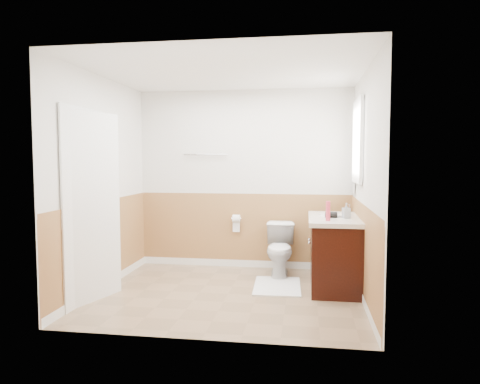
% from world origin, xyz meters
% --- Properties ---
extents(floor, '(3.00, 3.00, 0.00)m').
position_xyz_m(floor, '(0.00, 0.00, 0.00)').
color(floor, '#8C7051').
rests_on(floor, ground).
extents(ceiling, '(3.00, 3.00, 0.00)m').
position_xyz_m(ceiling, '(0.00, 0.00, 2.50)').
color(ceiling, white).
rests_on(ceiling, floor).
extents(wall_back, '(3.00, 0.00, 3.00)m').
position_xyz_m(wall_back, '(0.00, 1.30, 1.25)').
color(wall_back, silver).
rests_on(wall_back, floor).
extents(wall_front, '(3.00, 0.00, 3.00)m').
position_xyz_m(wall_front, '(0.00, -1.30, 1.25)').
color(wall_front, silver).
rests_on(wall_front, floor).
extents(wall_left, '(0.00, 3.00, 3.00)m').
position_xyz_m(wall_left, '(-1.50, 0.00, 1.25)').
color(wall_left, silver).
rests_on(wall_left, floor).
extents(wall_right, '(0.00, 3.00, 3.00)m').
position_xyz_m(wall_right, '(1.50, 0.00, 1.25)').
color(wall_right, silver).
rests_on(wall_right, floor).
extents(wainscot_back, '(3.00, 0.00, 3.00)m').
position_xyz_m(wainscot_back, '(0.00, 1.29, 0.50)').
color(wainscot_back, '#AC7345').
rests_on(wainscot_back, floor).
extents(wainscot_front, '(3.00, 0.00, 3.00)m').
position_xyz_m(wainscot_front, '(0.00, -1.29, 0.50)').
color(wainscot_front, '#AC7345').
rests_on(wainscot_front, floor).
extents(wainscot_left, '(0.00, 2.60, 2.60)m').
position_xyz_m(wainscot_left, '(-1.49, 0.00, 0.50)').
color(wainscot_left, '#AC7345').
rests_on(wainscot_left, floor).
extents(wainscot_right, '(0.00, 2.60, 2.60)m').
position_xyz_m(wainscot_right, '(1.49, 0.00, 0.50)').
color(wainscot_right, '#AC7345').
rests_on(wainscot_right, floor).
extents(toilet, '(0.41, 0.69, 0.68)m').
position_xyz_m(toilet, '(0.54, 0.90, 0.34)').
color(toilet, white).
rests_on(toilet, floor).
extents(bath_mat, '(0.58, 0.82, 0.02)m').
position_xyz_m(bath_mat, '(0.54, 0.35, 0.01)').
color(bath_mat, white).
rests_on(bath_mat, floor).
extents(vanity_cabinet, '(0.55, 1.10, 0.80)m').
position_xyz_m(vanity_cabinet, '(1.21, 0.45, 0.40)').
color(vanity_cabinet, black).
rests_on(vanity_cabinet, floor).
extents(vanity_knob_left, '(0.03, 0.03, 0.03)m').
position_xyz_m(vanity_knob_left, '(0.91, 0.35, 0.55)').
color(vanity_knob_left, silver).
rests_on(vanity_knob_left, vanity_cabinet).
extents(vanity_knob_right, '(0.03, 0.03, 0.03)m').
position_xyz_m(vanity_knob_right, '(0.91, 0.55, 0.55)').
color(vanity_knob_right, white).
rests_on(vanity_knob_right, vanity_cabinet).
extents(countertop, '(0.60, 1.15, 0.05)m').
position_xyz_m(countertop, '(1.20, 0.45, 0.83)').
color(countertop, silver).
rests_on(countertop, vanity_cabinet).
extents(sink_basin, '(0.36, 0.36, 0.02)m').
position_xyz_m(sink_basin, '(1.21, 0.60, 0.86)').
color(sink_basin, white).
rests_on(sink_basin, countertop).
extents(faucet, '(0.02, 0.02, 0.14)m').
position_xyz_m(faucet, '(1.39, 0.60, 0.92)').
color(faucet, '#B6B6BD').
rests_on(faucet, countertop).
extents(lotion_bottle, '(0.05, 0.05, 0.22)m').
position_xyz_m(lotion_bottle, '(1.11, 0.10, 0.96)').
color(lotion_bottle, '#D83751').
rests_on(lotion_bottle, countertop).
extents(soap_dispenser, '(0.10, 0.10, 0.18)m').
position_xyz_m(soap_dispenser, '(1.33, 0.36, 0.94)').
color(soap_dispenser, '#929DA5').
rests_on(soap_dispenser, countertop).
extents(hair_dryer_body, '(0.14, 0.07, 0.07)m').
position_xyz_m(hair_dryer_body, '(1.16, 0.38, 0.89)').
color(hair_dryer_body, black).
rests_on(hair_dryer_body, countertop).
extents(hair_dryer_handle, '(0.03, 0.03, 0.07)m').
position_xyz_m(hair_dryer_handle, '(1.13, 0.32, 0.86)').
color(hair_dryer_handle, black).
rests_on(hair_dryer_handle, countertop).
extents(mirror_panel, '(0.02, 0.35, 0.90)m').
position_xyz_m(mirror_panel, '(1.48, 1.10, 1.55)').
color(mirror_panel, silver).
rests_on(mirror_panel, wall_right).
extents(window_frame, '(0.04, 0.80, 1.00)m').
position_xyz_m(window_frame, '(1.47, 0.59, 1.75)').
color(window_frame, white).
rests_on(window_frame, wall_right).
extents(window_glass, '(0.01, 0.70, 0.90)m').
position_xyz_m(window_glass, '(1.49, 0.59, 1.75)').
color(window_glass, white).
rests_on(window_glass, wall_right).
extents(door, '(0.29, 0.78, 2.04)m').
position_xyz_m(door, '(-1.40, -0.45, 1.02)').
color(door, white).
rests_on(door, wall_left).
extents(door_frame, '(0.02, 0.92, 2.10)m').
position_xyz_m(door_frame, '(-1.48, -0.45, 1.03)').
color(door_frame, white).
rests_on(door_frame, wall_left).
extents(door_knob, '(0.06, 0.06, 0.06)m').
position_xyz_m(door_knob, '(-1.34, -0.12, 0.95)').
color(door_knob, silver).
rests_on(door_knob, door).
extents(towel_bar, '(0.62, 0.02, 0.02)m').
position_xyz_m(towel_bar, '(-0.55, 1.25, 1.60)').
color(towel_bar, silver).
rests_on(towel_bar, wall_back).
extents(tp_holder_bar, '(0.14, 0.02, 0.02)m').
position_xyz_m(tp_holder_bar, '(-0.10, 1.23, 0.70)').
color(tp_holder_bar, silver).
rests_on(tp_holder_bar, wall_back).
extents(tp_roll, '(0.10, 0.11, 0.11)m').
position_xyz_m(tp_roll, '(-0.10, 1.23, 0.70)').
color(tp_roll, white).
rests_on(tp_roll, tp_holder_bar).
extents(tp_sheet, '(0.10, 0.01, 0.16)m').
position_xyz_m(tp_sheet, '(-0.10, 1.23, 0.59)').
color(tp_sheet, white).
rests_on(tp_sheet, tp_roll).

